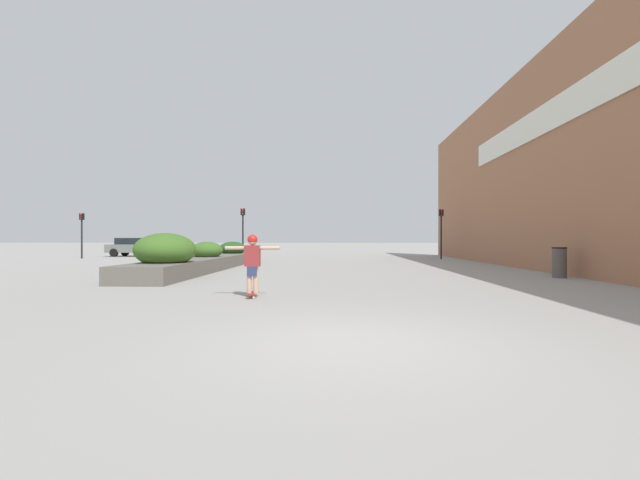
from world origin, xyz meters
TOP-DOWN VIEW (x-y plane):
  - ground_plane at (0.00, 0.00)m, footprint 300.00×300.00m
  - building_wall_right at (8.45, 11.25)m, footprint 0.67×37.86m
  - planter_box at (-6.07, 12.78)m, footprint 2.03×14.36m
  - skateboard at (-2.20, 4.23)m, footprint 0.19×0.71m
  - skateboarder at (-2.20, 4.23)m, footprint 1.27×0.23m
  - trash_bin at (7.47, 9.57)m, footprint 0.49×0.49m
  - car_leftmost at (-16.01, 27.08)m, footprint 3.91×1.92m
  - car_center_left at (17.48, 30.97)m, footprint 4.32×1.89m
  - traffic_light_left at (-6.59, 22.99)m, footprint 0.28×0.30m
  - traffic_light_right at (6.73, 23.32)m, footprint 0.28×0.30m
  - traffic_light_far_left at (-17.90, 23.29)m, footprint 0.28×0.30m

SIDE VIEW (x-z plane):
  - ground_plane at x=0.00m, z-range 0.00..0.00m
  - skateboard at x=-2.20m, z-range 0.02..0.12m
  - planter_box at x=-6.07m, z-range -0.27..1.28m
  - trash_bin at x=7.47m, z-range 0.00..1.07m
  - car_leftmost at x=-16.01m, z-range 0.04..1.47m
  - car_center_left at x=17.48m, z-range 0.05..1.52m
  - skateboarder at x=-2.20m, z-range 0.24..1.59m
  - traffic_light_far_left at x=-17.90m, z-range 0.59..3.72m
  - traffic_light_right at x=6.73m, z-range 0.62..3.96m
  - traffic_light_left at x=-6.59m, z-range 0.62..4.03m
  - building_wall_right at x=8.45m, z-range 0.01..9.14m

